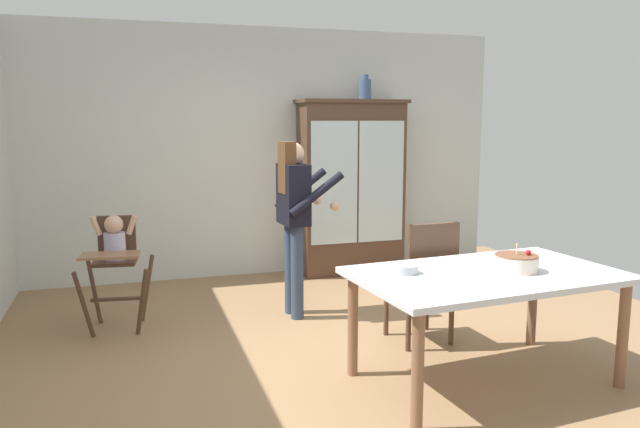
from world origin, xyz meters
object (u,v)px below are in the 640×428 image
china_cabinet (351,187)px  high_chair_with_toddler (115,251)px  birthday_cake (516,263)px  serving_bowl (404,269)px  adult_person (294,207)px  dining_table (487,284)px  dining_chair_far_side (426,274)px  ceramic_vase (365,89)px

china_cabinet → high_chair_with_toddler: (-2.51, -1.23, -0.32)m
birthday_cake → serving_bowl: birthday_cake is taller
china_cabinet → adult_person: (-1.02, -1.34, -0.00)m
china_cabinet → dining_table: 3.06m
high_chair_with_toddler → birthday_cake: bearing=-28.9°
adult_person → serving_bowl: adult_person is taller
high_chair_with_toddler → dining_table: 2.94m
high_chair_with_toddler → dining_chair_far_side: dining_chair_far_side is taller
serving_bowl → dining_chair_far_side: size_ratio=0.19×
china_cabinet → dining_chair_far_side: (-0.25, -2.32, -0.42)m
high_chair_with_toddler → serving_bowl: 2.45m
china_cabinet → birthday_cake: size_ratio=6.90×
ceramic_vase → china_cabinet: bearing=-178.6°
high_chair_with_toddler → adult_person: (1.49, -0.11, 0.31)m
high_chair_with_toddler → ceramic_vase: bearing=32.1°
china_cabinet → dining_chair_far_side: china_cabinet is taller
dining_chair_far_side → birthday_cake: bearing=106.4°
ceramic_vase → adult_person: size_ratio=0.18×
high_chair_with_toddler → dining_table: size_ratio=0.53×
ceramic_vase → birthday_cake: bearing=-92.8°
china_cabinet → high_chair_with_toddler: size_ratio=2.03×
birthday_cake → dining_table: bearing=172.0°
dining_table → dining_chair_far_side: size_ratio=1.85×
birthday_cake → china_cabinet: bearing=90.1°
ceramic_vase → dining_table: size_ratio=0.15×
china_cabinet → adult_person: china_cabinet is taller
dining_chair_far_side → high_chair_with_toddler: bearing=-28.6°
ceramic_vase → birthday_cake: size_ratio=0.96×
ceramic_vase → serving_bowl: 3.29m
birthday_cake → serving_bowl: size_ratio=1.56×
ceramic_vase → high_chair_with_toddler: ceramic_vase is taller
china_cabinet → dining_table: size_ratio=1.09×
adult_person → dining_table: adult_person is taller
china_cabinet → serving_bowl: size_ratio=10.73×
adult_person → dining_table: 1.91m
china_cabinet → adult_person: bearing=-127.3°
adult_person → birthday_cake: bearing=-153.3°
china_cabinet → adult_person: 1.69m
china_cabinet → ceramic_vase: size_ratio=7.15×
dining_table → china_cabinet: bearing=86.4°
ceramic_vase → dining_table: 3.36m
china_cabinet → dining_chair_far_side: size_ratio=2.01×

